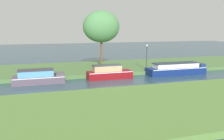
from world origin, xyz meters
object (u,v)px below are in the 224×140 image
object	(u,v)px
lamp_post	(147,54)
maroon_barge	(109,73)
navy_narrowboat	(176,69)
slate_cruiser	(38,77)
willow_tree_left	(101,27)
mooring_post_far	(165,66)
mooring_post_near	(111,69)

from	to	relation	value
lamp_post	maroon_barge	bearing A→B (deg)	-160.62
navy_narrowboat	slate_cruiser	distance (m)	15.29
willow_tree_left	lamp_post	xyz separation A→B (m)	(4.59, -3.46, -3.17)
maroon_barge	lamp_post	size ratio (longest dim) A/B	1.60
lamp_post	mooring_post_far	distance (m)	2.73
lamp_post	slate_cruiser	bearing A→B (deg)	-171.55
lamp_post	mooring_post_near	xyz separation A→B (m)	(-4.64, -0.58, -1.43)
navy_narrowboat	slate_cruiser	world-z (taller)	slate_cruiser
lamp_post	mooring_post_near	size ratio (longest dim) A/B	3.43
slate_cruiser	willow_tree_left	xyz separation A→B (m)	(7.77, 5.30, 4.85)
maroon_barge	slate_cruiser	size ratio (longest dim) A/B	0.97
lamp_post	mooring_post_far	xyz separation A→B (m)	(2.21, -0.58, -1.50)
maroon_barge	mooring_post_far	xyz separation A→B (m)	(7.42, 1.25, 0.14)
navy_narrowboat	mooring_post_far	size ratio (longest dim) A/B	9.70
maroon_barge	lamp_post	distance (m)	5.77
navy_narrowboat	lamp_post	xyz separation A→B (m)	(-2.93, 1.83, 1.64)
navy_narrowboat	slate_cruiser	xyz separation A→B (m)	(-15.29, 0.00, -0.03)
maroon_barge	willow_tree_left	bearing A→B (deg)	83.26
navy_narrowboat	mooring_post_near	distance (m)	7.68
slate_cruiser	mooring_post_far	size ratio (longest dim) A/B	6.80
lamp_post	mooring_post_far	bearing A→B (deg)	-14.72
mooring_post_far	lamp_post	bearing A→B (deg)	165.28
mooring_post_far	slate_cruiser	bearing A→B (deg)	-175.08
lamp_post	mooring_post_near	distance (m)	4.89
willow_tree_left	mooring_post_near	distance (m)	6.12
maroon_barge	mooring_post_far	size ratio (longest dim) A/B	6.62
mooring_post_near	mooring_post_far	size ratio (longest dim) A/B	1.20
maroon_barge	mooring_post_near	bearing A→B (deg)	65.43
maroon_barge	mooring_post_near	xyz separation A→B (m)	(0.57, 1.25, 0.21)
willow_tree_left	mooring_post_near	bearing A→B (deg)	-90.74
willow_tree_left	mooring_post_far	bearing A→B (deg)	-30.74
navy_narrowboat	maroon_barge	bearing A→B (deg)	-180.00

